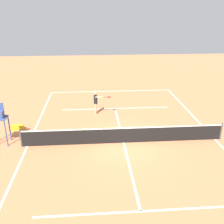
# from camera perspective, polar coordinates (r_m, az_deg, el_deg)

# --- Properties ---
(ground_plane) EXTENTS (60.00, 60.00, 0.00)m
(ground_plane) POSITION_cam_1_polar(r_m,az_deg,el_deg) (15.41, 2.52, -6.64)
(ground_plane) COLOR #D37A4C
(court_lines) EXTENTS (11.07, 20.29, 0.01)m
(court_lines) POSITION_cam_1_polar(r_m,az_deg,el_deg) (15.41, 2.52, -6.63)
(court_lines) COLOR white
(court_lines) RESTS_ON ground
(tennis_net) EXTENTS (11.67, 0.10, 1.07)m
(tennis_net) POSITION_cam_1_polar(r_m,az_deg,el_deg) (15.18, 2.55, -5.00)
(tennis_net) COLOR #4C4C51
(tennis_net) RESTS_ON ground
(player_serving) EXTENTS (1.27, 0.62, 1.71)m
(player_serving) POSITION_cam_1_polar(r_m,az_deg,el_deg) (19.13, -3.42, 2.46)
(player_serving) COLOR #D8A884
(player_serving) RESTS_ON ground
(tennis_ball) EXTENTS (0.07, 0.07, 0.07)m
(tennis_ball) POSITION_cam_1_polar(r_m,az_deg,el_deg) (17.49, -2.09, -2.90)
(tennis_ball) COLOR #CCE033
(tennis_ball) RESTS_ON ground
(equipment_bag) EXTENTS (0.76, 0.32, 0.30)m
(equipment_bag) POSITION_cam_1_polar(r_m,az_deg,el_deg) (17.97, -19.76, -3.14)
(equipment_bag) COLOR yellow
(equipment_bag) RESTS_ON ground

